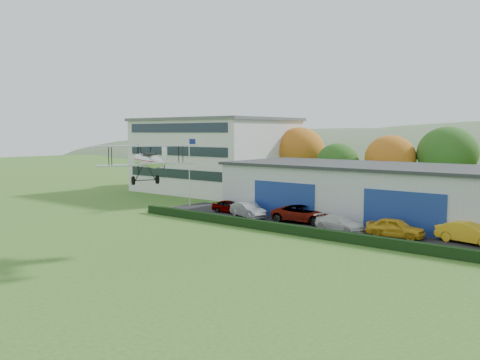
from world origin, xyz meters
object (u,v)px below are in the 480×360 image
Objects in this scene: biplane at (150,160)px; car_1 at (248,210)px; office_block at (215,155)px; car_5 at (471,233)px; flagpole at (190,165)px; car_0 at (229,206)px; car_2 at (302,214)px; car_4 at (395,228)px; car_3 at (340,223)px; hangar at (429,196)px.

car_1 is at bearing 127.68° from biplane.
office_block is 40.90m from car_5.
car_0 is (6.50, -0.73, -4.07)m from flagpole.
flagpole reaches higher than car_0.
car_4 is at bearing -106.22° from car_2.
car_3 is (4.75, -1.49, -0.13)m from car_2.
car_3 is (-4.58, -8.25, -1.94)m from hangar.
car_2 is at bearing 102.48° from car_5.
flagpole reaches higher than biplane.
car_0 is 19.45m from biplane.
car_0 is 0.78× the size of car_5.
car_1 is (-14.96, -7.83, -1.85)m from hangar.
car_2 is 0.78× the size of biplane.
car_5 is at bearing -79.53° from car_4.
car_3 is at bearing 91.02° from biplane.
office_block is 4.14× the size of car_5.
hangar is 9.63m from car_3.
flagpole is 1.61× the size of car_5.
car_2 is 1.24× the size of car_3.
car_5 is at bearing -66.45° from car_1.
flagpole is at bearing 98.90° from car_1.
flagpole is at bearing -166.49° from hangar.
car_3 is 10.15m from car_5.
office_block is at bearing 44.40° from car_0.
office_block reaches higher than car_4.
office_block reaches higher than car_1.
office_block reaches higher than car_2.
hangar is at bearing -3.50° from car_4.
car_2 is (23.68, -13.78, -4.37)m from office_block.
biplane is at bearing -54.24° from office_block.
office_block is 2.57× the size of flagpole.
car_2 is (-9.32, -6.75, -1.81)m from hangar.
car_5 reaches higher than car_1.
office_block is 4.47× the size of car_3.
flagpole is at bearing 81.18° from car_0.
flagpole is 1.75× the size of car_4.
office_block is at bearing 167.99° from hangar.
biplane is (-1.57, -16.93, 5.71)m from car_2.
biplane is at bearing 141.19° from car_4.
office_block is 37.86m from biplane.
car_1 is at bearing -10.55° from flagpole.
biplane is (22.11, -30.70, 1.35)m from office_block.
hangar is at bearing 13.51° from flagpole.
office_block is 36.51m from car_4.
car_3 is at bearing -6.38° from flagpole.
hangar is 25.68m from flagpole.
car_1 is 0.92× the size of car_5.
hangar is 8.84× the size of car_1.
flagpole reaches higher than car_3.
biplane reaches higher than car_2.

